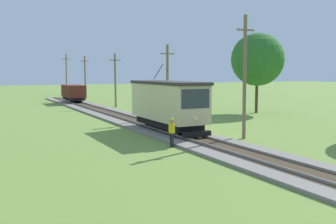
% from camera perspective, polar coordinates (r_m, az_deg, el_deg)
% --- Properties ---
extents(red_tram, '(2.60, 8.54, 4.79)m').
position_cam_1_polar(red_tram, '(28.53, -0.03, 1.30)').
color(red_tram, beige).
rests_on(red_tram, rail_right).
extents(freight_car, '(2.40, 5.20, 2.31)m').
position_cam_1_polar(freight_car, '(56.72, -13.79, 2.81)').
color(freight_car, maroon).
rests_on(freight_car, rail_right).
extents(utility_pole_near_tram, '(1.40, 0.32, 8.25)m').
position_cam_1_polar(utility_pole_near_tram, '(26.31, 11.26, 5.21)').
color(utility_pole_near_tram, '#7A664C').
rests_on(utility_pole_near_tram, ground).
extents(utility_pole_mid, '(1.40, 0.25, 7.01)m').
position_cam_1_polar(utility_pole_mid, '(36.01, -0.09, 4.52)').
color(utility_pole_mid, '#7A664C').
rests_on(utility_pole_mid, ground).
extents(utility_pole_far, '(1.40, 0.37, 6.79)m').
position_cam_1_polar(utility_pole_far, '(49.54, -7.79, 4.73)').
color(utility_pole_far, '#7A664C').
rests_on(utility_pole_far, ground).
extents(utility_pole_distant, '(1.40, 0.34, 7.07)m').
position_cam_1_polar(utility_pole_distant, '(63.55, -12.15, 5.04)').
color(utility_pole_distant, '#7A664C').
rests_on(utility_pole_distant, ground).
extents(utility_pole_horizon, '(1.40, 0.61, 7.88)m').
position_cam_1_polar(utility_pole_horizon, '(76.96, -14.80, 5.42)').
color(utility_pole_horizon, '#7A664C').
rests_on(utility_pole_horizon, ground).
extents(track_worker, '(0.24, 0.38, 1.78)m').
position_cam_1_polar(track_worker, '(23.14, 0.56, -2.81)').
color(track_worker, black).
rests_on(track_worker, ground).
extents(second_worker, '(0.27, 0.40, 1.78)m').
position_cam_1_polar(second_worker, '(29.59, 3.93, -0.90)').
color(second_worker, '#38332D').
rests_on(second_worker, ground).
extents(tree_left_near, '(5.75, 5.75, 8.72)m').
position_cam_1_polar(tree_left_near, '(43.41, 13.08, 7.57)').
color(tree_left_near, '#4C3823').
rests_on(tree_left_near, ground).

